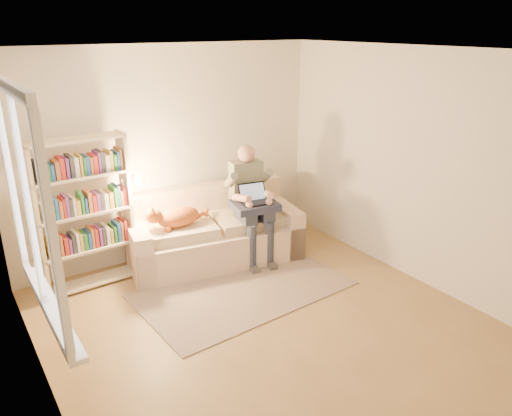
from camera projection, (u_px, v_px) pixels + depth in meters
floor at (275, 331)px, 4.84m from camera, size 4.50×4.50×0.00m
ceiling at (279, 52)px, 3.94m from camera, size 4.00×4.50×0.02m
wall_left at (36, 263)px, 3.36m from camera, size 0.02×4.50×2.60m
wall_right at (426, 171)px, 5.43m from camera, size 0.02×4.50×2.60m
wall_back at (170, 154)px, 6.15m from camera, size 4.00×0.02×2.60m
window at (36, 241)px, 3.51m from camera, size 0.12×1.52×1.69m
sofa at (212, 235)px, 6.24m from camera, size 2.22×1.29×0.89m
person at (250, 197)px, 6.10m from camera, size 0.48×0.67×1.44m
cat at (174, 217)px, 5.81m from camera, size 0.80×0.36×0.29m
blanket at (253, 206)px, 6.01m from camera, size 0.60×0.52×0.09m
laptop at (253, 198)px, 5.98m from camera, size 0.39×0.35×0.28m
bookshelf at (84, 207)px, 5.38m from camera, size 1.14×0.31×1.72m
rug at (243, 289)px, 5.59m from camera, size 2.37×1.49×0.01m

